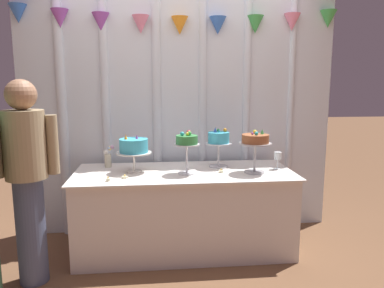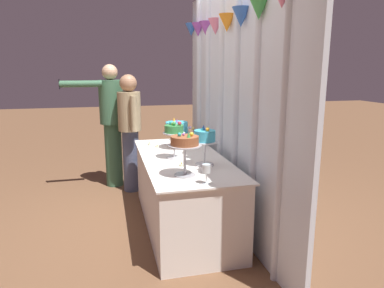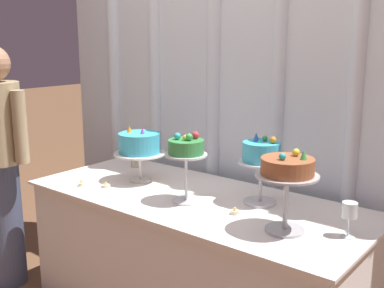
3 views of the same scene
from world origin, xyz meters
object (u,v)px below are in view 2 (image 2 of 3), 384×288
(cake_display_rightmost, at_px, (185,144))
(tealight_near_right, at_px, (182,165))
(cake_display_midright, at_px, (205,139))
(flower_vase, at_px, (190,135))
(guest_man_pink_jacket, at_px, (130,128))
(cake_display_leftmost, at_px, (177,128))
(tealight_near_left, at_px, (157,147))
(guest_girl_blue_dress, at_px, (111,120))
(cake_display_midleft, at_px, (174,132))
(cake_table, at_px, (183,191))
(tealight_far_left, at_px, (149,144))
(wine_glass, at_px, (206,169))

(cake_display_rightmost, xyz_separation_m, tealight_near_right, (-0.29, 0.03, -0.26))
(cake_display_midright, xyz_separation_m, flower_vase, (-1.02, 0.10, -0.16))
(flower_vase, height_order, guest_man_pink_jacket, guest_man_pink_jacket)
(cake_display_leftmost, bearing_deg, tealight_near_left, -107.49)
(cake_display_midright, bearing_deg, guest_girl_blue_dress, -155.88)
(cake_display_rightmost, relative_size, tealight_near_right, 8.44)
(cake_display_midleft, relative_size, cake_display_midright, 1.00)
(tealight_near_right, xyz_separation_m, guest_man_pink_jacket, (-1.52, -0.37, 0.12))
(cake_table, height_order, flower_vase, flower_vase)
(flower_vase, bearing_deg, cake_display_midleft, -24.87)
(tealight_far_left, bearing_deg, tealight_near_right, 10.86)
(wine_glass, bearing_deg, flower_vase, 171.32)
(cake_display_rightmost, distance_m, flower_vase, 1.36)
(tealight_far_left, relative_size, tealight_near_left, 0.79)
(cake_display_rightmost, bearing_deg, guest_girl_blue_dress, -164.99)
(cake_display_midright, distance_m, flower_vase, 1.04)
(cake_display_leftmost, distance_m, tealight_near_left, 0.31)
(cake_display_midleft, distance_m, wine_glass, 0.86)
(tealight_near_left, relative_size, guest_girl_blue_dress, 0.03)
(cake_display_rightmost, relative_size, flower_vase, 1.85)
(cake_display_leftmost, bearing_deg, cake_display_midright, 7.97)
(wine_glass, xyz_separation_m, tealight_near_right, (-0.54, -0.08, -0.11))
(cake_table, xyz_separation_m, tealight_near_left, (-0.51, -0.19, 0.37))
(cake_table, bearing_deg, wine_glass, 0.15)
(cake_display_rightmost, distance_m, tealight_near_right, 0.39)
(cake_display_midright, height_order, tealight_near_right, cake_display_midright)
(cake_table, bearing_deg, tealight_near_left, -159.76)
(cake_display_leftmost, distance_m, guest_man_pink_jacket, 0.90)
(tealight_near_right, height_order, guest_man_pink_jacket, guest_man_pink_jacket)
(guest_girl_blue_dress, bearing_deg, cake_display_leftmost, 34.17)
(cake_display_rightmost, distance_m, guest_man_pink_jacket, 1.85)
(cake_display_rightmost, height_order, flower_vase, cake_display_rightmost)
(cake_display_midright, bearing_deg, cake_table, -157.71)
(tealight_far_left, relative_size, guest_girl_blue_dress, 0.02)
(tealight_near_left, bearing_deg, cake_table, 20.24)
(cake_display_midright, distance_m, wine_glass, 0.56)
(wine_glass, relative_size, guest_man_pink_jacket, 0.10)
(cake_display_leftmost, bearing_deg, cake_display_midleft, -14.38)
(cake_display_leftmost, distance_m, tealight_near_right, 0.80)
(cake_display_midleft, relative_size, guest_girl_blue_dress, 0.23)
(cake_display_midleft, distance_m, tealight_far_left, 0.72)
(cake_display_midright, bearing_deg, cake_display_midleft, -144.51)
(tealight_far_left, bearing_deg, guest_girl_blue_dress, -153.97)
(cake_display_leftmost, distance_m, flower_vase, 0.35)
(cake_display_leftmost, height_order, cake_display_midleft, cake_display_midleft)
(cake_display_midright, height_order, tealight_far_left, cake_display_midright)
(guest_man_pink_jacket, bearing_deg, tealight_far_left, 17.92)
(cake_display_rightmost, relative_size, wine_glass, 2.43)
(tealight_far_left, bearing_deg, flower_vase, 96.03)
(tealight_near_right, bearing_deg, cake_display_leftmost, 171.92)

